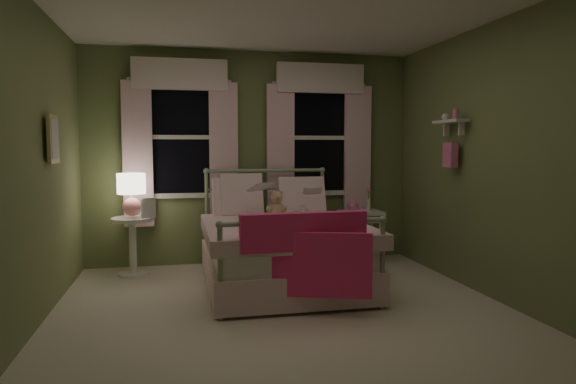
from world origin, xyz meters
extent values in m
plane|color=silver|center=(0.00, 0.00, 0.00)|extent=(4.20, 4.20, 0.00)
plane|color=white|center=(0.00, 0.00, 2.60)|extent=(4.20, 4.20, 0.00)
plane|color=olive|center=(0.00, 2.10, 1.30)|extent=(4.00, 0.00, 4.00)
plane|color=olive|center=(0.00, -2.10, 1.30)|extent=(4.00, 0.00, 4.00)
plane|color=olive|center=(-2.00, 0.00, 1.30)|extent=(0.00, 4.20, 4.20)
plane|color=olive|center=(2.00, 0.00, 1.30)|extent=(0.00, 4.20, 4.20)
cube|color=white|center=(0.14, 0.93, 0.42)|extent=(1.44, 1.94, 0.26)
cube|color=white|center=(0.14, 0.93, 0.18)|extent=(1.54, 2.02, 0.30)
cube|color=white|center=(0.14, 0.78, 0.60)|extent=(1.58, 1.75, 0.14)
cylinder|color=#9EB793|center=(-0.55, 0.93, 0.30)|extent=(0.04, 1.90, 0.04)
cylinder|color=#9EB793|center=(0.83, 0.93, 0.30)|extent=(0.04, 1.90, 0.04)
cylinder|color=#9EB793|center=(-0.57, 1.90, 0.57)|extent=(0.04, 0.04, 1.15)
cylinder|color=#9EB793|center=(0.85, 1.90, 0.57)|extent=(0.04, 0.04, 1.15)
sphere|color=#9EB793|center=(-0.57, 1.90, 1.15)|extent=(0.07, 0.07, 0.07)
sphere|color=#9EB793|center=(0.85, 1.90, 1.15)|extent=(0.07, 0.07, 0.07)
cylinder|color=#9EB793|center=(0.14, 1.90, 1.15)|extent=(1.42, 0.04, 0.04)
cylinder|color=#9EB793|center=(0.14, 1.90, 0.93)|extent=(1.38, 0.03, 0.03)
cylinder|color=#9EB793|center=(-0.57, -0.04, 0.40)|extent=(0.04, 0.04, 0.80)
cylinder|color=#9EB793|center=(0.85, -0.04, 0.40)|extent=(0.04, 0.04, 0.80)
sphere|color=#9EB793|center=(-0.57, -0.04, 0.80)|extent=(0.07, 0.07, 0.07)
sphere|color=#9EB793|center=(0.85, -0.04, 0.80)|extent=(0.07, 0.07, 0.07)
cylinder|color=#9EB793|center=(0.14, -0.04, 0.80)|extent=(1.42, 0.04, 0.04)
cube|color=white|center=(-0.24, 1.63, 0.80)|extent=(0.55, 0.32, 0.57)
cube|color=white|center=(0.52, 1.63, 0.80)|extent=(0.55, 0.32, 0.57)
cube|color=white|center=(-0.19, 1.63, 0.88)|extent=(0.48, 0.30, 0.51)
cube|color=#EF2E75|center=(0.14, -0.04, 0.72)|extent=(1.10, 0.15, 0.32)
cube|color=#FE317E|center=(0.14, -0.11, 0.45)|extent=(1.06, 0.38, 0.55)
imported|color=#F7D1DD|center=(-0.14, 1.38, 0.91)|extent=(0.28, 0.21, 0.69)
imported|color=#F7D1DD|center=(0.42, 1.38, 0.89)|extent=(0.38, 0.33, 0.64)
imported|color=beige|center=(-0.14, 1.13, 0.96)|extent=(0.23, 0.17, 0.26)
imported|color=beige|center=(0.42, 1.13, 0.92)|extent=(0.21, 0.15, 0.26)
sphere|color=tan|center=(0.14, 1.23, 0.75)|extent=(0.19, 0.19, 0.19)
sphere|color=tan|center=(0.14, 1.21, 0.89)|extent=(0.14, 0.14, 0.14)
sphere|color=tan|center=(0.10, 1.21, 0.95)|extent=(0.05, 0.05, 0.05)
sphere|color=tan|center=(0.19, 1.21, 0.95)|extent=(0.05, 0.05, 0.05)
sphere|color=tan|center=(0.06, 1.20, 0.77)|extent=(0.07, 0.07, 0.07)
sphere|color=tan|center=(0.22, 1.20, 0.77)|extent=(0.07, 0.07, 0.07)
sphere|color=#8C6B51|center=(0.14, 1.16, 0.89)|extent=(0.05, 0.05, 0.05)
cylinder|color=white|center=(-1.40, 1.69, 0.63)|extent=(0.46, 0.46, 0.04)
cylinder|color=white|center=(-1.40, 1.69, 0.32)|extent=(0.08, 0.08, 0.60)
cylinder|color=white|center=(-1.40, 1.69, 0.01)|extent=(0.34, 0.34, 0.03)
sphere|color=pink|center=(-1.40, 1.69, 0.77)|extent=(0.21, 0.21, 0.21)
cylinder|color=pink|center=(-1.40, 1.69, 0.89)|extent=(0.03, 0.03, 0.12)
cylinder|color=#FFEAC6|center=(-1.40, 1.69, 1.03)|extent=(0.31, 0.31, 0.23)
imported|color=beige|center=(-1.30, 1.61, 0.66)|extent=(0.18, 0.24, 0.02)
cube|color=white|center=(1.29, 1.72, 0.63)|extent=(0.50, 0.40, 0.04)
cube|color=white|center=(1.29, 1.72, 0.56)|extent=(0.44, 0.34, 0.08)
cylinder|color=white|center=(1.09, 1.57, 0.31)|extent=(0.04, 0.04, 0.60)
cylinder|color=white|center=(1.49, 1.57, 0.31)|extent=(0.04, 0.04, 0.60)
cylinder|color=white|center=(1.09, 1.87, 0.31)|extent=(0.04, 0.04, 0.60)
cylinder|color=white|center=(1.49, 1.87, 0.31)|extent=(0.04, 0.04, 0.60)
sphere|color=pink|center=(1.19, 1.72, 0.71)|extent=(0.14, 0.14, 0.14)
cube|color=pink|center=(1.19, 1.63, 0.69)|extent=(0.10, 0.05, 0.04)
cylinder|color=white|center=(1.41, 1.77, 0.72)|extent=(0.05, 0.05, 0.14)
cylinder|color=#4C7F3F|center=(1.41, 1.77, 0.83)|extent=(0.01, 0.01, 0.12)
sphere|color=pink|center=(1.41, 1.77, 0.90)|extent=(0.06, 0.06, 0.06)
cube|color=black|center=(-0.85, 2.08, 1.55)|extent=(0.76, 0.02, 1.35)
cube|color=white|center=(-0.85, 2.06, 2.25)|extent=(0.84, 0.05, 0.06)
cube|color=white|center=(-0.85, 2.06, 0.85)|extent=(0.84, 0.05, 0.06)
cube|color=white|center=(-1.25, 2.06, 1.55)|extent=(0.06, 0.05, 1.40)
cube|color=white|center=(-0.45, 2.06, 1.55)|extent=(0.06, 0.05, 1.40)
cube|color=white|center=(-0.85, 2.06, 1.55)|extent=(0.76, 0.04, 0.05)
cube|color=white|center=(-1.35, 2.02, 1.35)|extent=(0.34, 0.06, 1.70)
cube|color=white|center=(-0.35, 2.02, 1.35)|extent=(0.34, 0.06, 1.70)
cube|color=white|center=(-0.85, 2.00, 2.28)|extent=(1.10, 0.08, 0.36)
cylinder|color=white|center=(-0.85, 2.04, 2.22)|extent=(1.20, 0.03, 0.03)
cube|color=black|center=(0.85, 2.08, 1.55)|extent=(0.76, 0.02, 1.35)
cube|color=white|center=(0.85, 2.06, 2.25)|extent=(0.84, 0.05, 0.06)
cube|color=white|center=(0.85, 2.06, 0.85)|extent=(0.84, 0.05, 0.06)
cube|color=white|center=(0.45, 2.06, 1.55)|extent=(0.06, 0.05, 1.40)
cube|color=white|center=(1.25, 2.06, 1.55)|extent=(0.06, 0.05, 1.40)
cube|color=white|center=(0.85, 2.06, 1.55)|extent=(0.76, 0.04, 0.05)
cube|color=silver|center=(0.35, 2.02, 1.35)|extent=(0.34, 0.06, 1.70)
cube|color=white|center=(1.35, 2.02, 1.35)|extent=(0.34, 0.06, 1.70)
cube|color=white|center=(0.85, 2.00, 2.28)|extent=(1.10, 0.08, 0.36)
cylinder|color=white|center=(0.85, 2.04, 2.22)|extent=(1.20, 0.03, 0.03)
cube|color=white|center=(1.89, 0.70, 1.70)|extent=(0.15, 0.50, 0.03)
cube|color=white|center=(1.93, 0.55, 1.62)|extent=(0.06, 0.03, 0.14)
cube|color=white|center=(1.93, 0.85, 1.62)|extent=(0.06, 0.03, 0.14)
cylinder|color=pink|center=(1.89, 0.60, 1.77)|extent=(0.06, 0.06, 0.10)
sphere|color=white|center=(1.89, 0.80, 1.75)|extent=(0.08, 0.08, 0.08)
cube|color=pink|center=(1.90, 0.70, 1.35)|extent=(0.08, 0.18, 0.26)
cube|color=beige|center=(-1.95, 0.60, 1.50)|extent=(0.03, 0.32, 0.42)
cube|color=silver|center=(-1.94, 0.60, 1.50)|extent=(0.01, 0.25, 0.34)
camera|label=1|loc=(-0.89, -4.20, 1.43)|focal=32.00mm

